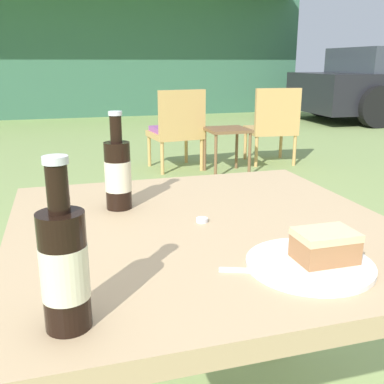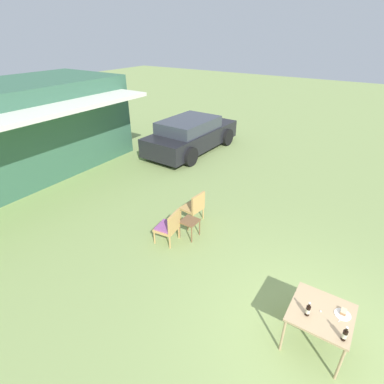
% 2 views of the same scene
% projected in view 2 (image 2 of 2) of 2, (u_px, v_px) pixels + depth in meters
% --- Properties ---
extents(ground_plane, '(60.00, 60.00, 0.00)m').
position_uv_depth(ground_plane, '(312.00, 343.00, 4.82)').
color(ground_plane, '#8CA35B').
extents(parked_car, '(4.45, 2.13, 1.34)m').
position_uv_depth(parked_car, '(191.00, 135.00, 12.14)').
color(parked_car, black).
rests_on(parked_car, ground_plane).
extents(wicker_chair_cushioned, '(0.54, 0.53, 0.82)m').
position_uv_depth(wicker_chair_cushioned, '(169.00, 226.00, 6.91)').
color(wicker_chair_cushioned, tan).
rests_on(wicker_chair_cushioned, ground_plane).
extents(wicker_chair_plain, '(0.53, 0.52, 0.82)m').
position_uv_depth(wicker_chair_plain, '(195.00, 206.00, 7.68)').
color(wicker_chair_plain, tan).
rests_on(wicker_chair_plain, ground_plane).
extents(garden_side_table, '(0.40, 0.39, 0.45)m').
position_uv_depth(garden_side_table, '(190.00, 223.00, 7.11)').
color(garden_side_table, brown).
rests_on(garden_side_table, ground_plane).
extents(patio_table, '(0.88, 0.89, 0.72)m').
position_uv_depth(patio_table, '(321.00, 315.00, 4.50)').
color(patio_table, tan).
rests_on(patio_table, ground_plane).
extents(cake_on_plate, '(0.23, 0.23, 0.07)m').
position_uv_depth(cake_on_plate, '(343.00, 313.00, 4.43)').
color(cake_on_plate, white).
rests_on(cake_on_plate, patio_table).
extents(cola_bottle_near, '(0.07, 0.07, 0.25)m').
position_uv_depth(cola_bottle_near, '(308.00, 310.00, 4.38)').
color(cola_bottle_near, black).
rests_on(cola_bottle_near, patio_table).
extents(cola_bottle_far, '(0.07, 0.07, 0.25)m').
position_uv_depth(cola_bottle_far, '(345.00, 335.00, 4.03)').
color(cola_bottle_far, black).
rests_on(cola_bottle_far, patio_table).
extents(fork, '(0.18, 0.08, 0.01)m').
position_uv_depth(fork, '(342.00, 318.00, 4.37)').
color(fork, silver).
rests_on(fork, patio_table).
extents(loose_bottle_cap, '(0.03, 0.03, 0.01)m').
position_uv_depth(loose_bottle_cap, '(321.00, 311.00, 4.48)').
color(loose_bottle_cap, silver).
rests_on(loose_bottle_cap, patio_table).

